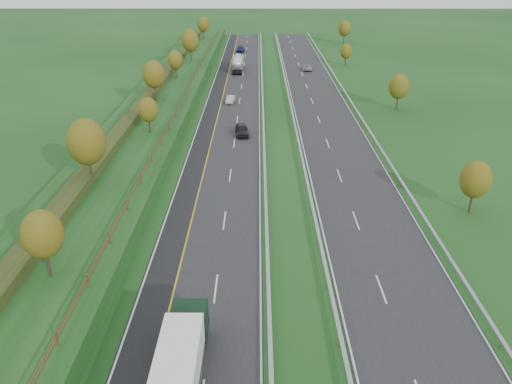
# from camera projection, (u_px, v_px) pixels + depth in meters

# --- Properties ---
(ground) EXTENTS (400.00, 400.00, 0.00)m
(ground) POSITION_uv_depth(u_px,v_px,m) (277.00, 127.00, 81.89)
(ground) COLOR #174017
(ground) RESTS_ON ground
(near_carriageway) EXTENTS (10.50, 200.00, 0.04)m
(near_carriageway) POSITION_uv_depth(u_px,v_px,m) (230.00, 118.00, 86.42)
(near_carriageway) COLOR black
(near_carriageway) RESTS_ON ground
(far_carriageway) EXTENTS (10.50, 200.00, 0.04)m
(far_carriageway) POSITION_uv_depth(u_px,v_px,m) (325.00, 118.00, 86.36)
(far_carriageway) COLOR black
(far_carriageway) RESTS_ON ground
(hard_shoulder) EXTENTS (3.00, 200.00, 0.04)m
(hard_shoulder) POSITION_uv_depth(u_px,v_px,m) (209.00, 118.00, 86.44)
(hard_shoulder) COLOR black
(hard_shoulder) RESTS_ON ground
(lane_markings) EXTENTS (26.75, 200.00, 0.01)m
(lane_markings) POSITION_uv_depth(u_px,v_px,m) (267.00, 118.00, 86.28)
(lane_markings) COLOR silver
(lane_markings) RESTS_ON near_carriageway
(embankment_left) EXTENTS (12.00, 200.00, 2.00)m
(embankment_left) POSITION_uv_depth(u_px,v_px,m) (155.00, 112.00, 86.05)
(embankment_left) COLOR #174017
(embankment_left) RESTS_ON ground
(hedge_left) EXTENTS (2.20, 180.00, 1.10)m
(hedge_left) POSITION_uv_depth(u_px,v_px,m) (143.00, 103.00, 85.39)
(hedge_left) COLOR #253515
(hedge_left) RESTS_ON embankment_left
(fence_left) EXTENTS (0.12, 189.06, 1.20)m
(fence_left) POSITION_uv_depth(u_px,v_px,m) (180.00, 103.00, 84.92)
(fence_left) COLOR #422B19
(fence_left) RESTS_ON embankment_left
(median_barrier_near) EXTENTS (0.32, 200.00, 0.71)m
(median_barrier_near) POSITION_uv_depth(u_px,v_px,m) (263.00, 114.00, 86.15)
(median_barrier_near) COLOR #94969C
(median_barrier_near) RESTS_ON ground
(median_barrier_far) EXTENTS (0.32, 200.00, 0.71)m
(median_barrier_far) POSITION_uv_depth(u_px,v_px,m) (293.00, 114.00, 86.13)
(median_barrier_far) COLOR #94969C
(median_barrier_far) RESTS_ON ground
(outer_barrier_far) EXTENTS (0.32, 200.00, 0.71)m
(outer_barrier_far) POSITION_uv_depth(u_px,v_px,m) (359.00, 115.00, 86.09)
(outer_barrier_far) COLOR #94969C
(outer_barrier_far) RESTS_ON ground
(trees_left) EXTENTS (6.64, 164.30, 7.66)m
(trees_left) POSITION_uv_depth(u_px,v_px,m) (150.00, 86.00, 80.70)
(trees_left) COLOR #2D2116
(trees_left) RESTS_ON embankment_left
(trees_far) EXTENTS (8.45, 118.60, 7.12)m
(trees_far) POSITION_uv_depth(u_px,v_px,m) (370.00, 61.00, 110.87)
(trees_far) COLOR #2D2116
(trees_far) RESTS_ON ground
(road_tanker) EXTENTS (2.40, 11.22, 3.46)m
(road_tanker) POSITION_uv_depth(u_px,v_px,m) (238.00, 63.00, 120.90)
(road_tanker) COLOR silver
(road_tanker) RESTS_ON near_carriageway
(car_dark_near) EXTENTS (2.43, 5.01, 1.65)m
(car_dark_near) POSITION_uv_depth(u_px,v_px,m) (242.00, 130.00, 77.72)
(car_dark_near) COLOR black
(car_dark_near) RESTS_ON near_carriageway
(car_silver_mid) EXTENTS (1.86, 4.08, 1.30)m
(car_silver_mid) POSITION_uv_depth(u_px,v_px,m) (231.00, 99.00, 94.90)
(car_silver_mid) COLOR #AAABAF
(car_silver_mid) RESTS_ON near_carriageway
(car_small_far) EXTENTS (2.33, 5.29, 1.51)m
(car_small_far) POSITION_uv_depth(u_px,v_px,m) (241.00, 49.00, 145.00)
(car_small_far) COLOR #161947
(car_small_far) RESTS_ON near_carriageway
(car_oncoming) EXTENTS (2.54, 4.91, 1.32)m
(car_oncoming) POSITION_uv_depth(u_px,v_px,m) (307.00, 67.00, 121.70)
(car_oncoming) COLOR #AAA8AD
(car_oncoming) RESTS_ON far_carriageway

